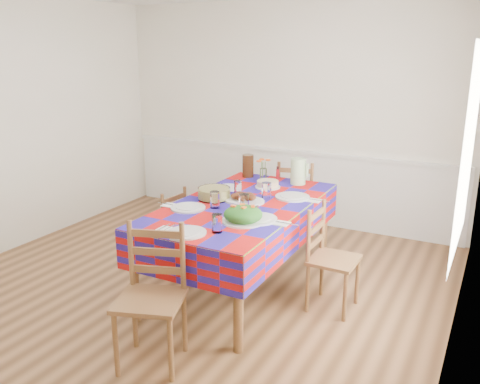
# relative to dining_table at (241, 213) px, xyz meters

# --- Properties ---
(room) EXTENTS (4.58, 5.08, 2.78)m
(room) POSITION_rel_dining_table_xyz_m (-0.42, -0.50, 0.63)
(room) COLOR brown
(room) RESTS_ON ground
(wainscot) EXTENTS (4.41, 0.06, 0.92)m
(wainscot) POSITION_rel_dining_table_xyz_m (-0.42, 1.98, -0.23)
(wainscot) COLOR white
(wainscot) RESTS_ON room
(window_right) EXTENTS (0.00, 1.40, 1.40)m
(window_right) POSITION_rel_dining_table_xyz_m (1.81, -0.20, 0.78)
(window_right) COLOR white
(window_right) RESTS_ON room
(dining_table) EXTENTS (1.12, 2.08, 0.81)m
(dining_table) POSITION_rel_dining_table_xyz_m (0.00, 0.00, 0.00)
(dining_table) COLOR brown
(dining_table) RESTS_ON room
(setting_near_head) EXTENTS (0.48, 0.32, 0.14)m
(setting_near_head) POSITION_rel_dining_table_xyz_m (0.05, -0.82, 0.12)
(setting_near_head) COLOR silver
(setting_near_head) RESTS_ON dining_table
(setting_left_near) EXTENTS (0.55, 0.33, 0.15)m
(setting_left_near) POSITION_rel_dining_table_xyz_m (-0.28, -0.30, 0.12)
(setting_left_near) COLOR silver
(setting_left_near) RESTS_ON dining_table
(setting_left_far) EXTENTS (0.48, 0.28, 0.13)m
(setting_left_far) POSITION_rel_dining_table_xyz_m (-0.29, 0.35, 0.12)
(setting_left_far) COLOR silver
(setting_left_far) RESTS_ON dining_table
(setting_right_near) EXTENTS (0.59, 0.34, 0.15)m
(setting_right_near) POSITION_rel_dining_table_xyz_m (0.26, -0.28, 0.12)
(setting_right_near) COLOR silver
(setting_right_near) RESTS_ON dining_table
(setting_right_far) EXTENTS (0.60, 0.35, 0.15)m
(setting_right_far) POSITION_rel_dining_table_xyz_m (0.27, 0.32, 0.12)
(setting_right_far) COLOR silver
(setting_right_far) RESTS_ON dining_table
(meat_platter) EXTENTS (0.40, 0.29, 0.08)m
(meat_platter) POSITION_rel_dining_table_xyz_m (-0.01, 0.06, 0.12)
(meat_platter) COLOR silver
(meat_platter) RESTS_ON dining_table
(salad_platter) EXTENTS (0.35, 0.35, 0.15)m
(salad_platter) POSITION_rel_dining_table_xyz_m (0.24, -0.43, 0.15)
(salad_platter) COLOR silver
(salad_platter) RESTS_ON dining_table
(pasta_bowl) EXTENTS (0.30, 0.30, 0.11)m
(pasta_bowl) POSITION_rel_dining_table_xyz_m (-0.29, 0.01, 0.14)
(pasta_bowl) COLOR white
(pasta_bowl) RESTS_ON dining_table
(cake) EXTENTS (0.25, 0.25, 0.07)m
(cake) POSITION_rel_dining_table_xyz_m (-0.01, 0.59, 0.12)
(cake) COLOR silver
(cake) RESTS_ON dining_table
(serving_utensils) EXTENTS (0.14, 0.31, 0.01)m
(serving_utensils) POSITION_rel_dining_table_xyz_m (0.14, -0.08, 0.09)
(serving_utensils) COLOR black
(serving_utensils) RESTS_ON dining_table
(flower_vase) EXTENTS (0.15, 0.13, 0.24)m
(flower_vase) POSITION_rel_dining_table_xyz_m (-0.17, 0.83, 0.19)
(flower_vase) COLOR white
(flower_vase) RESTS_ON dining_table
(hot_sauce) EXTENTS (0.03, 0.03, 0.15)m
(hot_sauce) POSITION_rel_dining_table_xyz_m (-0.04, 0.91, 0.16)
(hot_sauce) COLOR #AC0D14
(hot_sauce) RESTS_ON dining_table
(green_pitcher) EXTENTS (0.15, 0.15, 0.26)m
(green_pitcher) POSITION_rel_dining_table_xyz_m (0.20, 0.86, 0.22)
(green_pitcher) COLOR #ABD395
(green_pitcher) RESTS_ON dining_table
(tea_pitcher) EXTENTS (0.12, 0.12, 0.24)m
(tea_pitcher) POSITION_rel_dining_table_xyz_m (-0.38, 0.89, 0.21)
(tea_pitcher) COLOR #321A0B
(tea_pitcher) RESTS_ON dining_table
(name_card) EXTENTS (0.09, 0.03, 0.02)m
(name_card) POSITION_rel_dining_table_xyz_m (-0.00, -1.02, 0.10)
(name_card) COLOR silver
(name_card) RESTS_ON dining_table
(chair_near) EXTENTS (0.55, 0.54, 1.00)m
(chair_near) POSITION_rel_dining_table_xyz_m (-0.01, -1.31, -0.23)
(chair_near) COLOR brown
(chair_near) RESTS_ON room
(chair_far) EXTENTS (0.51, 0.49, 0.95)m
(chair_far) POSITION_rel_dining_table_xyz_m (0.01, 1.31, -0.25)
(chair_far) COLOR brown
(chair_far) RESTS_ON room
(chair_left) EXTENTS (0.40, 0.41, 0.84)m
(chair_left) POSITION_rel_dining_table_xyz_m (-0.84, -0.00, -0.30)
(chair_left) COLOR brown
(chair_left) RESTS_ON room
(chair_right) EXTENTS (0.39, 0.41, 0.90)m
(chair_right) POSITION_rel_dining_table_xyz_m (0.83, 0.00, -0.28)
(chair_right) COLOR brown
(chair_right) RESTS_ON room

